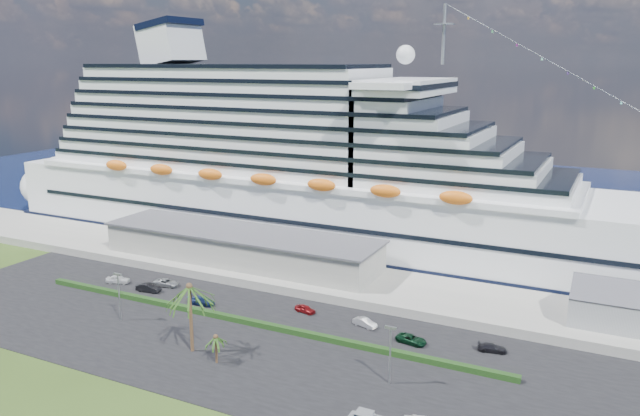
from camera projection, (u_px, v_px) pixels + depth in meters
The scene contains 19 objects.
ground at pixel (233, 378), 86.23m from camera, with size 420.00×420.00×0.00m, color #2E4416.
asphalt_lot at pixel (273, 346), 95.82m from camera, with size 140.00×38.00×0.12m, color black.
wharf at pixel (349, 282), 120.94m from camera, with size 240.00×20.00×1.80m, color gray.
water at pixel (462, 198), 199.69m from camera, with size 420.00×160.00×0.02m, color black.
cruise_ship at pixel (307, 174), 147.50m from camera, with size 191.00×38.00×54.00m.
terminal_building at pixel (240, 245), 130.74m from camera, with size 61.00×15.00×6.30m.
hedge at pixel (247, 321), 103.51m from camera, with size 88.00×1.10×0.90m, color black.
lamp_post_left at pixel (119, 291), 104.03m from camera, with size 1.60×0.35×8.27m.
lamp_post_right at pixel (390, 348), 83.38m from camera, with size 1.60×0.35×8.27m.
palm_tall at pixel (190, 294), 91.90m from camera, with size 8.82×8.82×11.13m.
palm_short at pixel (216, 340), 89.50m from camera, with size 3.53×3.53×4.56m.
parked_car_0 at pixel (118, 279), 122.41m from camera, with size 1.86×4.63×1.58m, color silver.
parked_car_1 at pixel (148, 288), 117.89m from camera, with size 1.66×4.77×1.57m, color black.
parked_car_2 at pixel (166, 283), 120.81m from camera, with size 2.31×5.00×1.39m, color gray.
parked_car_3 at pixel (201, 301), 111.71m from camera, with size 2.06×5.08×1.47m, color #15224B.
parked_car_4 at pixel (305, 309), 108.15m from camera, with size 1.56×3.87×1.32m, color maroon.
parked_car_5 at pixel (365, 323), 102.43m from camera, with size 1.47×4.21×1.39m, color #97989E.
parked_car_6 at pixel (411, 339), 96.38m from camera, with size 2.22×4.81×1.34m, color black.
parked_car_7 at pixel (492, 348), 93.60m from camera, with size 1.77×4.34×1.26m, color black.
Camera 1 is at (45.51, -65.06, 42.79)m, focal length 35.00 mm.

